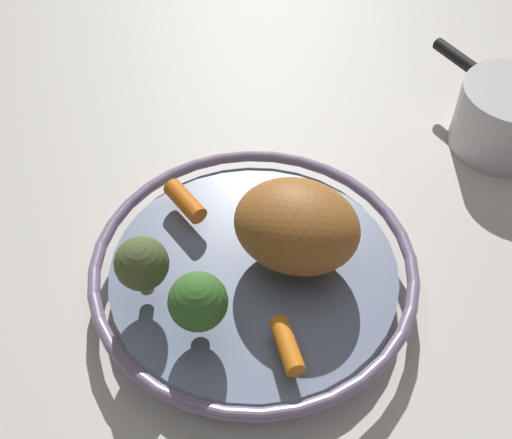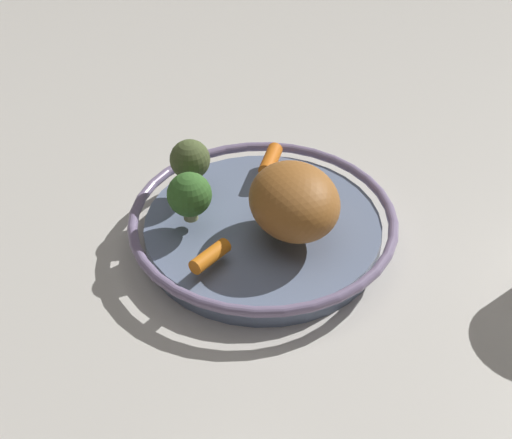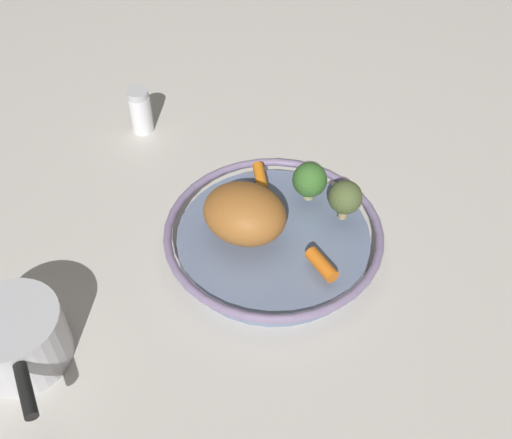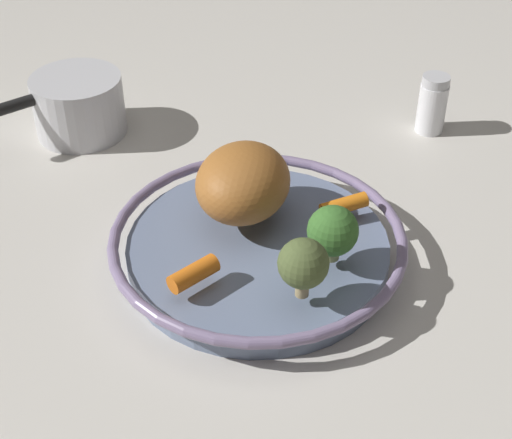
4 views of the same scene
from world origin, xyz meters
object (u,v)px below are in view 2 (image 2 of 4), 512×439
Objects in this scene: roast_chicken_piece at (294,201)px; baby_carrot_near_rim at (271,160)px; broccoli_floret_edge at (189,195)px; broccoli_floret_large at (190,160)px; serving_bowl at (263,228)px; baby_carrot_center at (210,256)px.

roast_chicken_piece reaches higher than baby_carrot_near_rim.
broccoli_floret_edge is at bearing 52.03° from roast_chicken_piece.
broccoli_floret_large is (0.13, 0.07, 0.00)m from roast_chicken_piece.
broccoli_floret_edge is (-0.06, 0.03, -0.00)m from broccoli_floret_large.
baby_carrot_center is at bearing 115.11° from serving_bowl.
broccoli_floret_edge is at bearing 64.84° from serving_bowl.
roast_chicken_piece is 0.13m from baby_carrot_near_rim.
serving_bowl is 0.11m from baby_carrot_near_rim.
roast_chicken_piece is 1.87× the size of broccoli_floret_large.
baby_carrot_center is 0.15m from broccoli_floret_large.
broccoli_floret_large is (0.14, -0.05, 0.03)m from baby_carrot_center.
baby_carrot_near_rim is (0.08, -0.06, 0.03)m from serving_bowl.
roast_chicken_piece is at bearing -153.25° from broccoli_floret_large.
baby_carrot_center is (-0.01, 0.11, -0.03)m from roast_chicken_piece.
serving_bowl is at bearing -64.89° from baby_carrot_center.
baby_carrot_center is 1.01× the size of baby_carrot_near_rim.
roast_chicken_piece is at bearing -127.97° from broccoli_floret_edge.
baby_carrot_center and baby_carrot_near_rim have the same top height.
broccoli_floret_large is at bearing 26.75° from roast_chicken_piece.
roast_chicken_piece is 0.12m from baby_carrot_center.
broccoli_floret_edge reaches higher than serving_bowl.
roast_chicken_piece is 2.29× the size of baby_carrot_near_rim.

